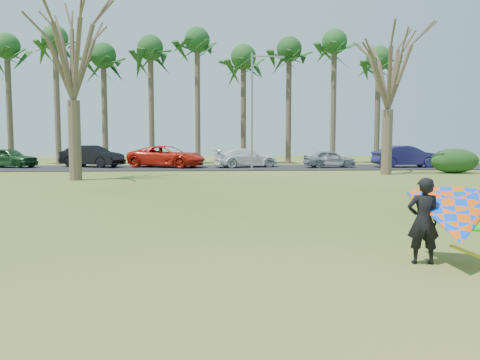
{
  "coord_description": "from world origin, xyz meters",
  "views": [
    {
      "loc": [
        -0.72,
        -10.26,
        2.17
      ],
      "look_at": [
        0.0,
        2.0,
        1.1
      ],
      "focal_mm": 35.0,
      "sensor_mm": 36.0,
      "label": 1
    }
  ],
  "objects": [
    {
      "name": "hedge_near",
      "position": [
        14.73,
        18.73,
        0.79
      ],
      "size": [
        3.16,
        1.43,
        1.58
      ],
      "primitive_type": "ellipsoid",
      "color": "#183B15",
      "rests_on": "ground"
    },
    {
      "name": "car_4",
      "position": [
        8.05,
        24.35,
        0.71
      ],
      "size": [
        3.95,
        1.9,
        1.3
      ],
      "primitive_type": "imported",
      "rotation": [
        0.0,
        0.0,
        1.67
      ],
      "color": "#959AA1",
      "rests_on": "parking_strip"
    },
    {
      "name": "bare_tree_right",
      "position": [
        10.0,
        18.0,
        6.57
      ],
      "size": [
        6.27,
        6.27,
        9.21
      ],
      "color": "#4A392C",
      "rests_on": "ground"
    },
    {
      "name": "palm_2",
      "position": [
        -14.0,
        31.0,
        10.52
      ],
      "size": [
        4.84,
        4.84,
        12.24
      ],
      "color": "brown",
      "rests_on": "ground"
    },
    {
      "name": "palm_1",
      "position": [
        -18.0,
        31.0,
        9.85
      ],
      "size": [
        4.84,
        4.84,
        11.54
      ],
      "color": "#493B2B",
      "rests_on": "ground"
    },
    {
      "name": "palm_8",
      "position": [
        10.0,
        31.0,
        10.52
      ],
      "size": [
        4.84,
        4.84,
        12.24
      ],
      "color": "#4F3F2F",
      "rests_on": "ground"
    },
    {
      "name": "palm_6",
      "position": [
        2.0,
        31.0,
        9.17
      ],
      "size": [
        4.84,
        4.84,
        10.84
      ],
      "color": "#483B2B",
      "rests_on": "ground"
    },
    {
      "name": "palm_5",
      "position": [
        -2.0,
        31.0,
        10.52
      ],
      "size": [
        4.84,
        4.84,
        12.24
      ],
      "color": "#4C3A2D",
      "rests_on": "ground"
    },
    {
      "name": "ground",
      "position": [
        0.0,
        0.0,
        0.0
      ],
      "size": [
        100.0,
        100.0,
        0.0
      ],
      "primitive_type": "plane",
      "color": "#1F4F11",
      "rests_on": "ground"
    },
    {
      "name": "palm_4",
      "position": [
        -6.0,
        31.0,
        9.85
      ],
      "size": [
        4.84,
        4.84,
        11.54
      ],
      "color": "brown",
      "rests_on": "ground"
    },
    {
      "name": "car_2",
      "position": [
        -4.17,
        25.4,
        0.87
      ],
      "size": [
        6.43,
        4.7,
        1.62
      ],
      "primitive_type": "imported",
      "rotation": [
        0.0,
        0.0,
        1.18
      ],
      "color": "red",
      "rests_on": "parking_strip"
    },
    {
      "name": "streetlight",
      "position": [
        2.16,
        22.0,
        4.46
      ],
      "size": [
        2.28,
        0.18,
        8.0
      ],
      "color": "gray",
      "rests_on": "ground"
    },
    {
      "name": "car_1",
      "position": [
        -9.91,
        25.97,
        0.88
      ],
      "size": [
        5.24,
        3.65,
        1.64
      ],
      "primitive_type": "imported",
      "rotation": [
        0.0,
        0.0,
        1.14
      ],
      "color": "black",
      "rests_on": "parking_strip"
    },
    {
      "name": "parking_strip",
      "position": [
        0.0,
        25.0,
        0.03
      ],
      "size": [
        46.0,
        7.0,
        0.06
      ],
      "primitive_type": "cube",
      "color": "black",
      "rests_on": "ground"
    },
    {
      "name": "kite_flyer",
      "position": [
        3.35,
        -2.66,
        0.84
      ],
      "size": [
        2.13,
        2.39,
        2.02
      ],
      "color": "black",
      "rests_on": "ground"
    },
    {
      "name": "palm_9",
      "position": [
        14.0,
        31.0,
        9.17
      ],
      "size": [
        4.84,
        4.84,
        10.84
      ],
      "color": "#473A2A",
      "rests_on": "ground"
    },
    {
      "name": "car_3",
      "position": [
        1.82,
        25.12,
        0.76
      ],
      "size": [
        5.18,
        3.07,
        1.41
      ],
      "primitive_type": "imported",
      "rotation": [
        0.0,
        0.0,
        1.81
      ],
      "color": "white",
      "rests_on": "parking_strip"
    },
    {
      "name": "bare_tree_left",
      "position": [
        -8.0,
        15.0,
        6.92
      ],
      "size": [
        6.6,
        6.6,
        9.7
      ],
      "color": "#4F3D2F",
      "rests_on": "ground"
    },
    {
      "name": "palm_7",
      "position": [
        6.0,
        31.0,
        9.85
      ],
      "size": [
        4.84,
        4.84,
        11.54
      ],
      "color": "#4F3C2F",
      "rests_on": "ground"
    },
    {
      "name": "car_0",
      "position": [
        -16.02,
        25.73,
        0.8
      ],
      "size": [
        4.65,
        2.93,
        1.47
      ],
      "primitive_type": "imported",
      "rotation": [
        0.0,
        0.0,
        1.28
      ],
      "color": "#1B441E",
      "rests_on": "parking_strip"
    },
    {
      "name": "car_5",
      "position": [
        13.94,
        24.31,
        0.87
      ],
      "size": [
        4.95,
        1.75,
        1.63
      ],
      "primitive_type": "imported",
      "rotation": [
        0.0,
        0.0,
        1.58
      ],
      "color": "#1C1A4F",
      "rests_on": "parking_strip"
    },
    {
      "name": "palm_3",
      "position": [
        -10.0,
        31.0,
        9.17
      ],
      "size": [
        4.84,
        4.84,
        10.84
      ],
      "color": "#47392B",
      "rests_on": "ground"
    }
  ]
}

